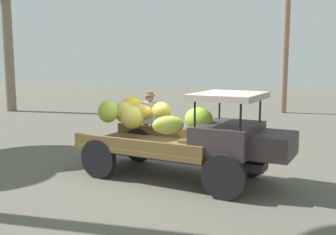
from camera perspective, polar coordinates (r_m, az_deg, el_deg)
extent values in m
plane|color=#5F5C4E|center=(8.44, 1.63, -8.76)|extent=(60.00, 60.00, 0.00)
cube|color=#362D2F|center=(8.35, 0.61, -5.61)|extent=(4.02, 0.86, 0.16)
cylinder|color=black|center=(8.57, 11.81, -5.79)|extent=(0.84, 0.23, 0.83)
cylinder|color=black|center=(7.10, 8.10, -8.61)|extent=(0.84, 0.23, 0.83)
cylinder|color=black|center=(9.70, -4.29, -4.00)|extent=(0.84, 0.23, 0.83)
cylinder|color=black|center=(8.43, -10.16, -5.97)|extent=(0.84, 0.23, 0.83)
cube|color=brown|center=(8.53, -2.08, -4.10)|extent=(3.16, 2.03, 0.10)
cube|color=brown|center=(9.18, 0.43, -2.19)|extent=(2.99, 0.39, 0.22)
cube|color=brown|center=(7.83, -5.04, -4.03)|extent=(2.99, 0.39, 0.22)
cube|color=#362D2F|center=(7.76, 8.83, -2.96)|extent=(1.25, 1.63, 0.55)
cube|color=#362D2F|center=(7.53, 15.31, -3.92)|extent=(0.81, 1.13, 0.44)
cylinder|color=black|center=(8.16, 13.34, 1.37)|extent=(0.04, 0.04, 0.55)
cylinder|color=black|center=(6.93, 10.59, 0.28)|extent=(0.04, 0.04, 0.55)
cylinder|color=black|center=(8.43, 7.55, 1.72)|extent=(0.04, 0.04, 0.55)
cylinder|color=black|center=(7.24, 3.94, 0.73)|extent=(0.04, 0.04, 0.55)
cube|color=#B8A398|center=(7.65, 8.97, 3.12)|extent=(1.37, 1.64, 0.12)
ellipsoid|color=#CDBE4E|center=(8.95, -5.26, 0.02)|extent=(0.74, 0.75, 0.63)
ellipsoid|color=gold|center=(8.62, -0.98, 1.00)|extent=(0.65, 0.64, 0.44)
ellipsoid|color=#98C435|center=(7.90, 4.55, -0.23)|extent=(0.70, 0.55, 0.49)
ellipsoid|color=gold|center=(9.08, -6.47, 0.81)|extent=(0.55, 0.69, 0.65)
ellipsoid|color=gold|center=(9.46, -5.36, 1.68)|extent=(0.63, 0.62, 0.55)
ellipsoid|color=#98BD3B|center=(8.96, -8.78, 0.87)|extent=(0.59, 0.58, 0.54)
ellipsoid|color=gold|center=(9.05, -4.04, 0.81)|extent=(0.74, 0.53, 0.40)
ellipsoid|color=#ADC147|center=(7.63, 0.03, -1.11)|extent=(0.73, 0.63, 0.39)
cylinder|color=#4B5771|center=(10.56, -2.11, -3.09)|extent=(0.15, 0.15, 0.80)
cylinder|color=#4B5771|center=(10.70, -3.26, -2.94)|extent=(0.15, 0.15, 0.80)
cube|color=beige|center=(10.52, -2.71, 0.69)|extent=(0.44, 0.31, 0.59)
cylinder|color=beige|center=(10.37, -2.58, 1.08)|extent=(0.28, 0.40, 0.10)
cylinder|color=beige|center=(10.48, -3.48, 1.15)|extent=(0.37, 0.34, 0.10)
sphere|color=tan|center=(10.47, -2.73, 2.88)|extent=(0.22, 0.22, 0.22)
cylinder|color=#99794F|center=(10.47, -2.73, 3.24)|extent=(0.34, 0.34, 0.02)
cylinder|color=#99794F|center=(10.46, -2.73, 3.57)|extent=(0.20, 0.20, 0.10)
ellipsoid|color=#BDD23C|center=(10.82, 3.49, -3.93)|extent=(0.69, 0.64, 0.39)
cylinder|color=#8D6C53|center=(19.77, 17.00, 13.97)|extent=(0.32, 0.32, 9.17)
cylinder|color=#7D6F5B|center=(21.10, -22.34, 9.05)|extent=(0.49, 0.49, 6.03)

